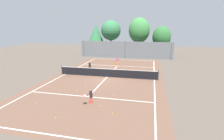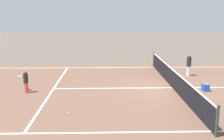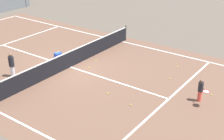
# 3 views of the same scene
# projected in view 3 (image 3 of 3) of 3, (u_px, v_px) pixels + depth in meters

# --- Properties ---
(ground_plane) EXTENTS (80.00, 80.00, 0.00)m
(ground_plane) POSITION_uv_depth(u_px,v_px,m) (70.00, 67.00, 18.38)
(ground_plane) COLOR brown
(court_surface) EXTENTS (13.00, 25.00, 0.01)m
(court_surface) POSITION_uv_depth(u_px,v_px,m) (70.00, 67.00, 18.38)
(court_surface) COLOR brown
(court_surface) RESTS_ON ground_plane
(tennis_net) EXTENTS (11.90, 0.10, 1.10)m
(tennis_net) POSITION_uv_depth(u_px,v_px,m) (70.00, 59.00, 18.16)
(tennis_net) COLOR #333833
(tennis_net) RESTS_ON ground_plane
(player_1) EXTENTS (0.30, 0.30, 1.38)m
(player_1) POSITION_uv_depth(u_px,v_px,m) (12.00, 65.00, 16.93)
(player_1) COLOR silver
(player_1) RESTS_ON ground_plane
(player_2) EXTENTS (0.70, 0.74, 1.14)m
(player_2) POSITION_uv_depth(u_px,v_px,m) (201.00, 90.00, 14.55)
(player_2) COLOR #E54C3F
(player_2) RESTS_ON ground_plane
(ball_crate) EXTENTS (0.42, 0.32, 0.43)m
(ball_crate) POSITION_uv_depth(u_px,v_px,m) (58.00, 55.00, 19.56)
(ball_crate) COLOR blue
(ball_crate) RESTS_ON ground_plane
(tennis_ball_0) EXTENTS (0.07, 0.07, 0.07)m
(tennis_ball_0) POSITION_uv_depth(u_px,v_px,m) (170.00, 79.00, 16.93)
(tennis_ball_0) COLOR #CCE533
(tennis_ball_0) RESTS_ON ground_plane
(tennis_ball_1) EXTENTS (0.07, 0.07, 0.07)m
(tennis_ball_1) POSITION_uv_depth(u_px,v_px,m) (212.00, 95.00, 15.29)
(tennis_ball_1) COLOR #CCE533
(tennis_ball_1) RESTS_ON ground_plane
(tennis_ball_2) EXTENTS (0.07, 0.07, 0.07)m
(tennis_ball_2) POSITION_uv_depth(u_px,v_px,m) (89.00, 46.00, 21.60)
(tennis_ball_2) COLOR #CCE533
(tennis_ball_2) RESTS_ON ground_plane
(tennis_ball_3) EXTENTS (0.07, 0.07, 0.07)m
(tennis_ball_3) POSITION_uv_depth(u_px,v_px,m) (96.00, 60.00, 19.21)
(tennis_ball_3) COLOR #CCE533
(tennis_ball_3) RESTS_ON ground_plane
(tennis_ball_4) EXTENTS (0.07, 0.07, 0.07)m
(tennis_ball_4) POSITION_uv_depth(u_px,v_px,m) (131.00, 105.00, 14.46)
(tennis_ball_4) COLOR #CCE533
(tennis_ball_4) RESTS_ON ground_plane
(tennis_ball_5) EXTENTS (0.07, 0.07, 0.07)m
(tennis_ball_5) POSITION_uv_depth(u_px,v_px,m) (177.00, 66.00, 18.38)
(tennis_ball_5) COLOR #CCE533
(tennis_ball_5) RESTS_ON ground_plane
(tennis_ball_6) EXTENTS (0.07, 0.07, 0.07)m
(tennis_ball_6) POSITION_uv_depth(u_px,v_px,m) (107.00, 93.00, 15.43)
(tennis_ball_6) COLOR #CCE533
(tennis_ball_6) RESTS_ON ground_plane
(tennis_ball_11) EXTENTS (0.07, 0.07, 0.07)m
(tennis_ball_11) POSITION_uv_depth(u_px,v_px,m) (89.00, 67.00, 18.25)
(tennis_ball_11) COLOR #CCE533
(tennis_ball_11) RESTS_ON ground_plane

